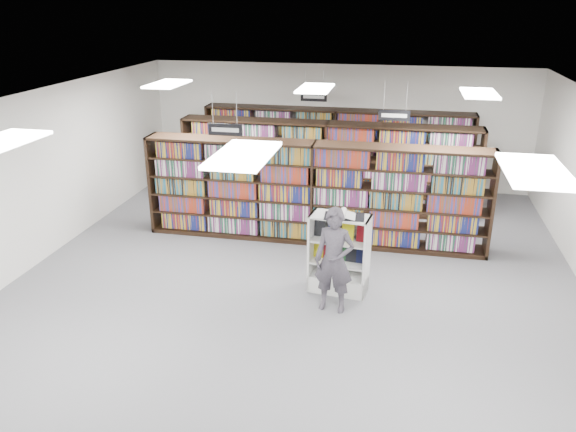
% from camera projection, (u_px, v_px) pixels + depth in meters
% --- Properties ---
extents(floor, '(12.00, 12.00, 0.00)m').
position_uv_depth(floor, '(295.00, 284.00, 10.00)').
color(floor, '#5A5A5F').
rests_on(floor, ground).
extents(ceiling, '(10.00, 12.00, 0.10)m').
position_uv_depth(ceiling, '(295.00, 104.00, 8.84)').
color(ceiling, white).
rests_on(ceiling, wall_back).
extents(wall_back, '(10.00, 0.10, 3.20)m').
position_uv_depth(wall_back, '(338.00, 126.00, 14.90)').
color(wall_back, white).
rests_on(wall_back, ground).
extents(wall_left, '(0.10, 12.00, 3.20)m').
position_uv_depth(wall_left, '(30.00, 182.00, 10.36)').
color(wall_left, white).
rests_on(wall_left, ground).
extents(bookshelf_row_near, '(7.00, 0.60, 2.10)m').
position_uv_depth(bookshelf_row_near, '(313.00, 193.00, 11.45)').
color(bookshelf_row_near, black).
rests_on(bookshelf_row_near, floor).
extents(bookshelf_row_mid, '(7.00, 0.60, 2.10)m').
position_uv_depth(bookshelf_row_mid, '(327.00, 166.00, 13.27)').
color(bookshelf_row_mid, black).
rests_on(bookshelf_row_mid, floor).
extents(bookshelf_row_far, '(7.00, 0.60, 2.10)m').
position_uv_depth(bookshelf_row_far, '(336.00, 149.00, 14.83)').
color(bookshelf_row_far, black).
rests_on(bookshelf_row_far, floor).
extents(aisle_sign_left, '(0.65, 0.02, 0.80)m').
position_uv_depth(aisle_sign_left, '(225.00, 129.00, 10.28)').
color(aisle_sign_left, '#B2B2B7').
rests_on(aisle_sign_left, ceiling).
extents(aisle_sign_right, '(0.65, 0.02, 0.80)m').
position_uv_depth(aisle_sign_right, '(394.00, 114.00, 11.54)').
color(aisle_sign_right, '#B2B2B7').
rests_on(aisle_sign_right, ceiling).
extents(aisle_sign_center, '(0.65, 0.02, 0.80)m').
position_uv_depth(aisle_sign_center, '(314.00, 96.00, 13.75)').
color(aisle_sign_center, '#B2B2B7').
rests_on(aisle_sign_center, ceiling).
extents(troffer_front_left, '(0.60, 1.20, 0.04)m').
position_uv_depth(troffer_front_left, '(1.00, 142.00, 6.68)').
color(troffer_front_left, white).
rests_on(troffer_front_left, ceiling).
extents(troffer_front_center, '(0.60, 1.20, 0.04)m').
position_uv_depth(troffer_front_center, '(243.00, 155.00, 6.12)').
color(troffer_front_center, white).
rests_on(troffer_front_center, ceiling).
extents(troffer_front_right, '(0.60, 1.20, 0.04)m').
position_uv_depth(troffer_front_right, '(535.00, 171.00, 5.56)').
color(troffer_front_right, white).
rests_on(troffer_front_right, ceiling).
extents(troffer_back_left, '(0.60, 1.20, 0.04)m').
position_uv_depth(troffer_back_left, '(168.00, 84.00, 11.25)').
color(troffer_back_left, white).
rests_on(troffer_back_left, ceiling).
extents(troffer_back_center, '(0.60, 1.20, 0.04)m').
position_uv_depth(troffer_back_center, '(315.00, 88.00, 10.69)').
color(troffer_back_center, white).
rests_on(troffer_back_center, ceiling).
extents(troffer_back_right, '(0.60, 1.20, 0.04)m').
position_uv_depth(troffer_back_right, '(479.00, 93.00, 10.12)').
color(troffer_back_right, white).
rests_on(troffer_back_right, ceiling).
extents(endcap_display, '(1.06, 0.63, 1.40)m').
position_uv_depth(endcap_display, '(339.00, 265.00, 9.66)').
color(endcap_display, white).
rests_on(endcap_display, floor).
extents(open_book, '(0.67, 0.41, 0.13)m').
position_uv_depth(open_book, '(344.00, 215.00, 9.23)').
color(open_book, black).
rests_on(open_book, endcap_display).
extents(shopper, '(0.68, 0.49, 1.75)m').
position_uv_depth(shopper, '(334.00, 261.00, 8.90)').
color(shopper, '#47424C').
rests_on(shopper, floor).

